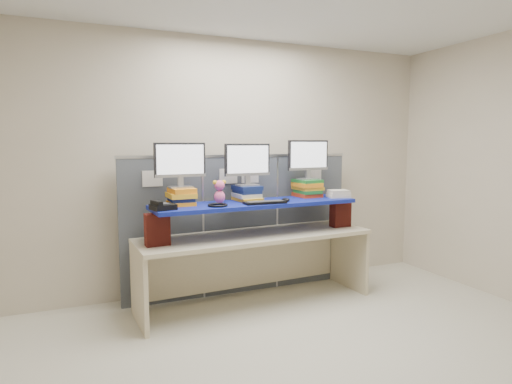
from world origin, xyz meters
name	(u,v)px	position (x,y,z in m)	size (l,w,h in m)	color
room	(331,179)	(0.00, 0.00, 1.40)	(5.00, 4.00, 2.80)	beige
cubicle_partition	(241,224)	(0.00, 1.78, 0.77)	(2.60, 0.06, 1.53)	#464B53
desk	(256,248)	(0.01, 1.37, 0.58)	(2.44, 0.83, 0.73)	beige
brick_pier_left	(157,230)	(-1.00, 1.27, 0.88)	(0.21, 0.12, 0.29)	maroon
brick_pier_right	(340,213)	(1.03, 1.38, 0.88)	(0.21, 0.12, 0.29)	maroon
blue_board	(256,204)	(0.01, 1.37, 1.04)	(2.09, 0.52, 0.04)	#0E086A
book_stack_left	(181,197)	(-0.73, 1.45, 1.14)	(0.25, 0.29, 0.16)	orange
book_stack_center	(247,193)	(-0.04, 1.50, 1.14)	(0.26, 0.33, 0.15)	yellow
book_stack_right	(307,188)	(0.69, 1.53, 1.16)	(0.28, 0.32, 0.19)	#B12F14
monitor_left	(180,162)	(-0.74, 1.45, 1.47)	(0.49, 0.15, 0.43)	#959499
monitor_center	(247,162)	(-0.04, 1.49, 1.46)	(0.49, 0.15, 0.43)	#959499
monitor_right	(308,157)	(0.69, 1.53, 1.50)	(0.49, 0.15, 0.43)	#959499
keyboard	(265,202)	(0.04, 1.22, 1.07)	(0.42, 0.15, 0.03)	black
mouse	(286,200)	(0.30, 1.28, 1.08)	(0.07, 0.12, 0.04)	black
desk_phone	(162,206)	(-0.96, 1.22, 1.09)	(0.23, 0.22, 0.08)	black
headset	(218,205)	(-0.44, 1.24, 1.07)	(0.19, 0.19, 0.02)	black
plush_toy	(220,191)	(-0.36, 1.42, 1.18)	(0.13, 0.10, 0.23)	pink
binder_stack	(339,194)	(0.98, 1.35, 1.10)	(0.25, 0.22, 0.08)	beige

